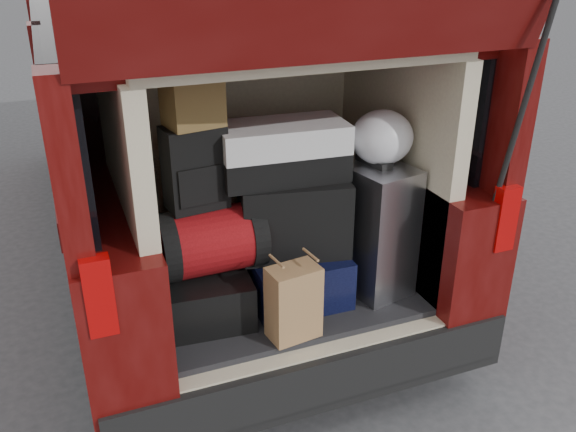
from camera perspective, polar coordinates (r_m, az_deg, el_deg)
name	(u,v)px	position (r m, az deg, el deg)	size (l,w,h in m)	color
ground	(293,401)	(3.23, 0.52, -16.89)	(80.00, 80.00, 0.00)	#333235
minivan	(195,128)	(4.36, -8.70, 8.10)	(1.90, 5.35, 2.77)	black
load_floor	(274,326)	(3.26, -1.31, -10.27)	(1.24, 1.05, 0.55)	black
black_hardshell	(202,287)	(2.88, -8.08, -6.61)	(0.40, 0.55, 0.22)	black
navy_hardshell	(290,268)	(2.98, 0.22, -4.93)	(0.45, 0.55, 0.24)	black
silver_roller	(370,226)	(2.97, 7.66, -0.96)	(0.27, 0.42, 0.64)	silver
kraft_bag	(294,302)	(2.63, 0.52, -8.09)	(0.22, 0.14, 0.34)	#996C45
red_duffel	(211,241)	(2.72, -7.24, -2.29)	(0.46, 0.30, 0.30)	maroon
black_soft_case	(294,216)	(2.82, 0.54, 0.04)	(0.49, 0.30, 0.36)	black
backpack	(195,168)	(2.63, -8.70, 4.50)	(0.25, 0.15, 0.36)	black
twotone_duffel	(282,151)	(2.73, -0.57, 6.10)	(0.57, 0.29, 0.25)	silver
grocery_sack_lower	(192,102)	(2.55, -8.94, 10.53)	(0.22, 0.18, 0.20)	brown
plastic_bag_right	(382,137)	(2.82, 8.79, 7.29)	(0.29, 0.27, 0.25)	white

